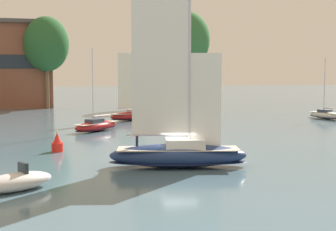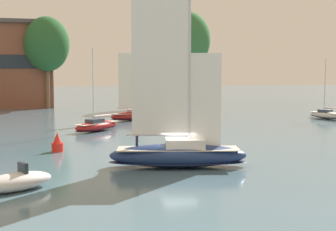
{
  "view_description": "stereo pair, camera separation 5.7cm",
  "coord_description": "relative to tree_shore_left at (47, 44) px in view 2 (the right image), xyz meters",
  "views": [
    {
      "loc": [
        -8.9,
        -32.12,
        6.81
      ],
      "look_at": [
        0.0,
        3.0,
        3.48
      ],
      "focal_mm": 50.0,
      "sensor_mm": 36.0,
      "label": 1
    },
    {
      "loc": [
        -8.85,
        -32.14,
        6.81
      ],
      "look_at": [
        0.0,
        3.0,
        3.48
      ],
      "focal_mm": 50.0,
      "sensor_mm": 36.0,
      "label": 2
    }
  ],
  "objects": [
    {
      "name": "tree_shore_right",
      "position": [
        27.25,
        -0.86,
        1.18
      ],
      "size": [
        9.22,
        9.22,
        18.97
      ],
      "color": "brown",
      "rests_on": "ground"
    },
    {
      "name": "sailboat_moored_mid_channel",
      "position": [
        11.94,
        -25.61,
        -11.24
      ],
      "size": [
        7.8,
        5.15,
        10.48
      ],
      "color": "maroon",
      "rests_on": "ground"
    },
    {
      "name": "sailboat_moored_near_marina",
      "position": [
        39.93,
        -30.62,
        -11.49
      ],
      "size": [
        3.17,
        6.77,
        8.99
      ],
      "color": "white",
      "rests_on": "ground"
    },
    {
      "name": "sailboat_main",
      "position": [
        9.32,
        -59.32,
        -11.02
      ],
      "size": [
        10.41,
        4.93,
        13.79
      ],
      "color": "navy",
      "rests_on": "ground"
    },
    {
      "name": "sailboat_moored_far_slip",
      "position": [
        5.62,
        -36.9,
        -11.45
      ],
      "size": [
        6.46,
        6.2,
        9.64
      ],
      "color": "maroon",
      "rests_on": "ground"
    },
    {
      "name": "ground_plane",
      "position": [
        9.31,
        -59.32,
        -12.11
      ],
      "size": [
        400.0,
        400.0,
        0.0
      ],
      "primitive_type": "plane",
      "color": "slate"
    },
    {
      "name": "motor_tender",
      "position": [
        -1.59,
        -63.64,
        -11.56
      ],
      "size": [
        4.73,
        3.77,
        1.7
      ],
      "color": "silver",
      "rests_on": "ground"
    },
    {
      "name": "channel_buoy",
      "position": [
        0.94,
        -50.39,
        -11.39
      ],
      "size": [
        1.0,
        1.0,
        1.83
      ],
      "color": "red",
      "rests_on": "ground"
    },
    {
      "name": "tree_shore_left",
      "position": [
        0.0,
        0.0,
        0.0
      ],
      "size": [
        8.4,
        8.4,
        17.3
      ],
      "color": "brown",
      "rests_on": "ground"
    }
  ]
}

